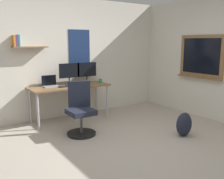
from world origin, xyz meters
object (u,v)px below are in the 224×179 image
object	(u,v)px
coffee_mug	(100,81)
monitor_secondary	(87,71)
backpack	(184,124)
computer_mouse	(80,85)
keyboard	(68,86)
desk	(70,89)
laptop	(50,84)
office_chair	(81,112)
monitor_primary	(69,72)

from	to	relation	value
coffee_mug	monitor_secondary	bearing A→B (deg)	156.09
monitor_secondary	backpack	xyz separation A→B (m)	(0.79, -2.12, -0.80)
computer_mouse	keyboard	bearing A→B (deg)	180.00
desk	backpack	xyz separation A→B (m)	(1.25, -2.02, -0.46)
laptop	office_chair	bearing A→B (deg)	-80.74
laptop	monitor_primary	size ratio (longest dim) A/B	0.67
computer_mouse	monitor_primary	bearing A→B (deg)	131.65
monitor_secondary	office_chair	bearing A→B (deg)	-124.20
monitor_secondary	coffee_mug	size ratio (longest dim) A/B	5.04
keyboard	coffee_mug	world-z (taller)	coffee_mug
computer_mouse	laptop	bearing A→B (deg)	158.90
laptop	keyboard	world-z (taller)	laptop
laptop	monitor_primary	world-z (taller)	monitor_primary
desk	computer_mouse	distance (m)	0.23
desk	coffee_mug	world-z (taller)	coffee_mug
laptop	backpack	xyz separation A→B (m)	(1.63, -2.17, -0.58)
monitor_primary	office_chair	bearing A→B (deg)	-104.27
coffee_mug	backpack	size ratio (longest dim) A/B	0.22
keyboard	monitor_primary	bearing A→B (deg)	53.98
monitor_primary	backpack	xyz separation A→B (m)	(1.21, -2.12, -0.80)
office_chair	keyboard	size ratio (longest dim) A/B	2.57
desk	keyboard	world-z (taller)	keyboard
desk	monitor_primary	world-z (taller)	monitor_primary
monitor_secondary	backpack	bearing A→B (deg)	-69.61
desk	office_chair	distance (m)	0.95
monitor_primary	laptop	bearing A→B (deg)	173.45
office_chair	keyboard	distance (m)	0.89
desk	backpack	world-z (taller)	desk
monitor_primary	keyboard	distance (m)	0.34
keyboard	backpack	bearing A→B (deg)	-55.59
coffee_mug	backpack	distance (m)	2.14
keyboard	computer_mouse	xyz separation A→B (m)	(0.28, 0.00, 0.01)
monitor_secondary	desk	bearing A→B (deg)	-168.09
monitor_secondary	coffee_mug	distance (m)	0.38
office_chair	coffee_mug	xyz separation A→B (m)	(0.95, 0.86, 0.38)
monitor_secondary	backpack	world-z (taller)	monitor_secondary
coffee_mug	computer_mouse	bearing A→B (deg)	-174.75
computer_mouse	backpack	world-z (taller)	computer_mouse
computer_mouse	coffee_mug	bearing A→B (deg)	5.25
monitor_primary	monitor_secondary	distance (m)	0.42
monitor_primary	monitor_secondary	bearing A→B (deg)	0.00
coffee_mug	monitor_primary	bearing A→B (deg)	169.99
laptop	monitor_primary	bearing A→B (deg)	-6.55
laptop	keyboard	size ratio (longest dim) A/B	0.84
laptop	keyboard	xyz separation A→B (m)	(0.29, -0.22, -0.04)
monitor_primary	coffee_mug	distance (m)	0.74
office_chair	coffee_mug	distance (m)	1.34
backpack	monitor_secondary	bearing A→B (deg)	110.39
laptop	computer_mouse	world-z (taller)	laptop
office_chair	monitor_primary	xyz separation A→B (m)	(0.25, 0.99, 0.60)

